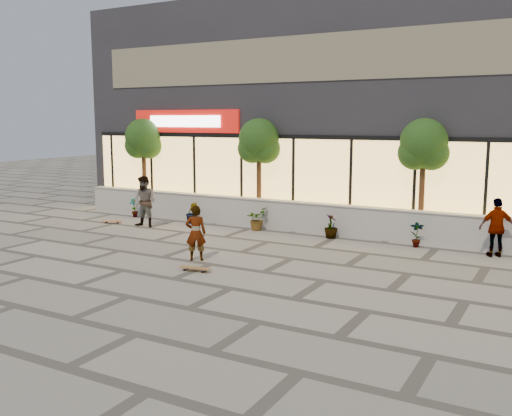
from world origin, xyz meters
The scene contains 16 objects.
ground centered at (0.00, 0.00, 0.00)m, with size 80.00×80.00×0.00m, color gray.
planter_wall centered at (0.00, 7.00, 0.52)m, with size 22.00×0.42×1.04m.
retail_building centered at (0.00, 12.49, 4.25)m, with size 24.00×9.17×8.50m.
shrub_a centered at (-8.50, 6.45, 0.41)m, with size 0.43×0.29×0.81m, color #1C3E13.
shrub_b centered at (-5.70, 6.45, 0.41)m, with size 0.45×0.36×0.81m, color #1C3E13.
shrub_c centered at (-2.90, 6.45, 0.41)m, with size 0.73×0.63×0.81m, color #1C3E13.
shrub_d centered at (-0.10, 6.45, 0.41)m, with size 0.45×0.45×0.81m, color #1C3E13.
shrub_e centered at (2.70, 6.45, 0.41)m, with size 0.43×0.29×0.81m, color #1C3E13.
tree_west centered at (-9.00, 7.70, 2.99)m, with size 1.60×1.50×3.92m.
tree_midwest centered at (-3.50, 7.70, 2.99)m, with size 1.60×1.50×3.92m.
tree_mideast centered at (2.50, 7.70, 2.99)m, with size 1.60×1.50×3.92m.
skater_center centered at (-2.24, 1.81, 0.77)m, with size 0.56×0.37×1.54m, color silver.
skater_left centered at (-6.73, 5.01, 0.93)m, with size 0.90×0.70×1.86m, color tan.
skater_right_near centered at (4.96, 6.30, 0.85)m, with size 0.99×0.41×1.69m, color white.
skateboard_center centered at (-1.59, 0.83, 0.08)m, with size 0.87×0.32×0.10m.
skateboard_left centered at (-8.33, 4.98, 0.07)m, with size 0.75×0.46×0.09m.
Camera 1 is at (6.72, -10.82, 3.85)m, focal length 40.00 mm.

